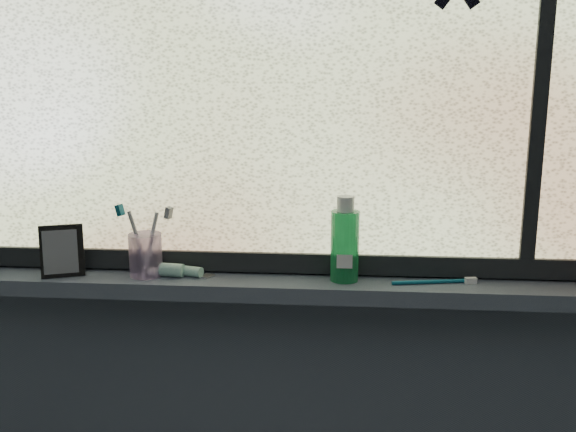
{
  "coord_description": "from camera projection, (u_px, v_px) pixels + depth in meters",
  "views": [
    {
      "loc": [
        0.15,
        -0.27,
        1.52
      ],
      "look_at": [
        0.04,
        1.05,
        1.22
      ],
      "focal_mm": 40.0,
      "sensor_mm": 36.0,
      "label": 1
    }
  ],
  "objects": [
    {
      "name": "frame_mullion",
      "position": [
        542.0,
        67.0,
        1.47
      ],
      "size": [
        0.03,
        0.03,
        1.0
      ],
      "primitive_type": "cube",
      "color": "black",
      "rests_on": "wall_back"
    },
    {
      "name": "toothbrush_cup",
      "position": [
        146.0,
        255.0,
        1.6
      ],
      "size": [
        0.1,
        0.1,
        0.11
      ],
      "primitive_type": "cylinder",
      "rotation": [
        0.0,
        0.0,
        -0.33
      ],
      "color": "#B89ACC",
      "rests_on": "windowsill"
    },
    {
      "name": "mouthwash_bottle",
      "position": [
        345.0,
        239.0,
        1.55
      ],
      "size": [
        0.08,
        0.08,
        0.17
      ],
      "primitive_type": "cylinder",
      "rotation": [
        0.0,
        0.0,
        -0.23
      ],
      "color": "green",
      "rests_on": "windowsill"
    },
    {
      "name": "wall_back",
      "position": [
        282.0,
        182.0,
        1.6
      ],
      "size": [
        3.0,
        0.01,
        2.5
      ],
      "primitive_type": "cube",
      "color": "#9EA3A8",
      "rests_on": "ground"
    },
    {
      "name": "toothpaste_tube",
      "position": [
        179.0,
        270.0,
        1.59
      ],
      "size": [
        0.19,
        0.07,
        0.03
      ],
      "primitive_type": null,
      "rotation": [
        0.0,
        0.0,
        -0.19
      ],
      "color": "white",
      "rests_on": "windowsill"
    },
    {
      "name": "toothbrush_lying",
      "position": [
        429.0,
        281.0,
        1.54
      ],
      "size": [
        0.22,
        0.06,
        0.01
      ],
      "primitive_type": null,
      "rotation": [
        0.0,
        0.0,
        0.18
      ],
      "color": "#0C566E",
      "rests_on": "windowsill"
    },
    {
      "name": "frame_bottom",
      "position": [
        281.0,
        262.0,
        1.62
      ],
      "size": [
        1.6,
        0.03,
        0.05
      ],
      "primitive_type": "cube",
      "color": "black",
      "rests_on": "windowsill"
    },
    {
      "name": "window_pane",
      "position": [
        281.0,
        67.0,
        1.52
      ],
      "size": [
        1.5,
        0.01,
        1.0
      ],
      "primitive_type": "cube",
      "color": "silver",
      "rests_on": "wall_back"
    },
    {
      "name": "vanity_mirror",
      "position": [
        62.0,
        251.0,
        1.59
      ],
      "size": [
        0.12,
        0.08,
        0.13
      ],
      "primitive_type": "cube",
      "rotation": [
        0.0,
        0.0,
        0.35
      ],
      "color": "black",
      "rests_on": "windowsill"
    },
    {
      "name": "windowsill",
      "position": [
        280.0,
        287.0,
        1.58
      ],
      "size": [
        1.62,
        0.14,
        0.04
      ],
      "primitive_type": "cube",
      "color": "#495161",
      "rests_on": "wall_back"
    }
  ]
}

